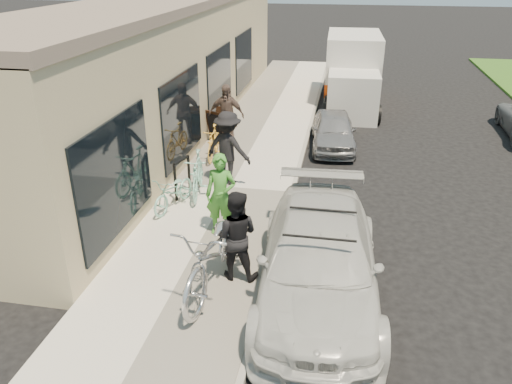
{
  "coord_description": "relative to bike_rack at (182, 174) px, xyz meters",
  "views": [
    {
      "loc": [
        0.68,
        -8.03,
        5.34
      ],
      "look_at": [
        -0.96,
        0.94,
        1.05
      ],
      "focal_mm": 35.0,
      "sensor_mm": 36.0,
      "label": 1
    }
  ],
  "objects": [
    {
      "name": "ground",
      "position": [
        2.99,
        -2.32,
        -0.72
      ],
      "size": [
        120.0,
        120.0,
        0.0
      ],
      "primitive_type": "plane",
      "color": "black",
      "rests_on": "ground"
    },
    {
      "name": "sidewalk",
      "position": [
        0.99,
        0.68,
        -0.64
      ],
      "size": [
        3.0,
        34.0,
        0.15
      ],
      "primitive_type": "cube",
      "color": "beige",
      "rests_on": "ground"
    },
    {
      "name": "curb",
      "position": [
        2.54,
        0.68,
        -0.65
      ],
      "size": [
        0.12,
        34.0,
        0.13
      ],
      "primitive_type": "cube",
      "color": "gray",
      "rests_on": "ground"
    },
    {
      "name": "storefront",
      "position": [
        -2.25,
        5.67,
        1.41
      ],
      "size": [
        3.6,
        20.0,
        4.22
      ],
      "color": "tan",
      "rests_on": "ground"
    },
    {
      "name": "bike_rack",
      "position": [
        0.0,
        0.0,
        0.0
      ],
      "size": [
        0.21,
        0.65,
        0.94
      ],
      "rotation": [
        0.0,
        0.0,
        -0.24
      ],
      "color": "black",
      "rests_on": "sidewalk"
    },
    {
      "name": "sandwich_board",
      "position": [
        -0.14,
        4.05,
        -0.06
      ],
      "size": [
        0.8,
        0.8,
        0.99
      ],
      "rotation": [
        0.0,
        0.0,
        -0.42
      ],
      "color": "black",
      "rests_on": "sidewalk"
    },
    {
      "name": "sedan_white",
      "position": [
        3.44,
        -3.16,
        -0.0
      ],
      "size": [
        2.28,
        5.04,
        1.47
      ],
      "rotation": [
        0.0,
        0.0,
        0.05
      ],
      "color": "beige",
      "rests_on": "ground"
    },
    {
      "name": "sedan_silver",
      "position": [
        3.38,
        4.48,
        -0.17
      ],
      "size": [
        1.54,
        3.29,
        1.09
      ],
      "primitive_type": "imported",
      "rotation": [
        0.0,
        0.0,
        0.08
      ],
      "color": "gray",
      "rests_on": "ground"
    },
    {
      "name": "moving_truck",
      "position": [
        3.85,
        9.69,
        0.47
      ],
      "size": [
        2.17,
        5.48,
        2.66
      ],
      "rotation": [
        0.0,
        0.0,
        0.03
      ],
      "color": "beige",
      "rests_on": "ground"
    },
    {
      "name": "tandem_bike",
      "position": [
        1.72,
        -3.43,
        0.12
      ],
      "size": [
        1.2,
        2.71,
        1.38
      ],
      "primitive_type": "imported",
      "rotation": [
        0.0,
        0.0,
        -0.11
      ],
      "color": "silver",
      "rests_on": "sidewalk"
    },
    {
      "name": "woman_rider",
      "position": [
        1.35,
        -1.58,
        0.3
      ],
      "size": [
        0.64,
        0.43,
        1.73
      ],
      "primitive_type": "imported",
      "rotation": [
        0.0,
        0.0,
        -0.02
      ],
      "color": "#3E8B2E",
      "rests_on": "sidewalk"
    },
    {
      "name": "man_standing",
      "position": [
        1.97,
        -3.04,
        0.26
      ],
      "size": [
        0.81,
        0.64,
        1.66
      ],
      "primitive_type": "imported",
      "rotation": [
        0.0,
        0.0,
        3.15
      ],
      "color": "black",
      "rests_on": "sidewalk"
    },
    {
      "name": "cruiser_bike_a",
      "position": [
        0.33,
        0.14,
        -0.05
      ],
      "size": [
        0.77,
        1.78,
        1.03
      ],
      "primitive_type": "imported",
      "rotation": [
        0.0,
        0.0,
        0.17
      ],
      "color": "#86C8B3",
      "rests_on": "sidewalk"
    },
    {
      "name": "cruiser_bike_b",
      "position": [
        0.0,
        -0.65,
        -0.17
      ],
      "size": [
        0.88,
        1.6,
        0.8
      ],
      "primitive_type": "imported",
      "rotation": [
        0.0,
        0.0,
        -0.24
      ],
      "color": "#86C8B3",
      "rests_on": "sidewalk"
    },
    {
      "name": "cruiser_bike_c",
      "position": [
        0.08,
        2.57,
        -0.11
      ],
      "size": [
        0.54,
        1.55,
        0.92
      ],
      "primitive_type": "imported",
      "rotation": [
        0.0,
        0.0,
        0.07
      ],
      "color": "gold",
      "rests_on": "sidewalk"
    },
    {
      "name": "bystander_a",
      "position": [
        0.9,
        0.95,
        0.36
      ],
      "size": [
        1.35,
        1.02,
        1.85
      ],
      "primitive_type": "imported",
      "rotation": [
        0.0,
        0.0,
        2.83
      ],
      "color": "black",
      "rests_on": "sidewalk"
    },
    {
      "name": "bystander_b",
      "position": [
        0.2,
        3.7,
        0.37
      ],
      "size": [
        1.12,
        0.51,
        1.87
      ],
      "primitive_type": "imported",
      "rotation": [
        0.0,
        0.0,
        -0.05
      ],
      "color": "brown",
      "rests_on": "sidewalk"
    }
  ]
}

